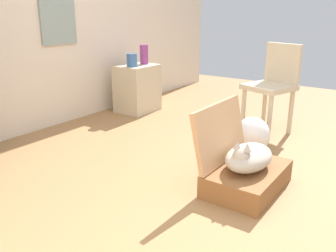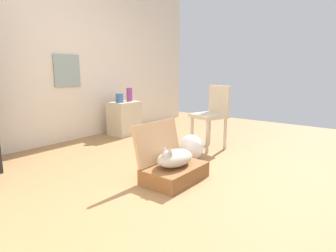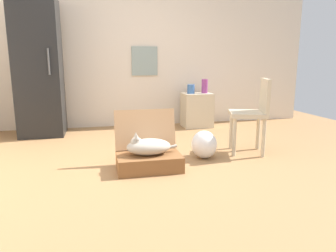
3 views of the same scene
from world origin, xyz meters
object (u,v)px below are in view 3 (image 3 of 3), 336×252
Objects in this scene: vase_tall at (191,89)px; plastic_bag_white at (204,144)px; side_table at (197,110)px; cat at (148,146)px; refrigerator at (39,69)px; suitcase_base at (149,162)px; chair at (253,112)px; vase_short at (205,86)px.

plastic_bag_white is at bearing -101.57° from vase_tall.
side_table reaches higher than plastic_bag_white.
cat is 0.27× the size of refrigerator.
plastic_bag_white is (0.68, 0.25, -0.09)m from cat.
vase_tall is (1.00, 1.89, 0.55)m from suitcase_base.
suitcase_base is at bearing -120.29° from side_table.
refrigerator is 2.21× the size of chair.
cat is 2.23m from side_table.
refrigerator is 2.54m from vase_short.
plastic_bag_white is 2.66m from refrigerator.
cat is at bearing 177.73° from suitcase_base.
vase_tall is 0.24m from vase_short.
suitcase_base is 0.72× the size of chair.
cat is 2.37m from refrigerator.
plastic_bag_white is (0.67, 0.25, 0.08)m from suitcase_base.
cat reaches higher than plastic_bag_white.
suitcase_base is 2.77× the size of vase_short.
side_table reaches higher than cat.
chair reaches higher than vase_short.
plastic_bag_white is 1.35× the size of vase_short.
vase_short reaches higher than cat.
refrigerator is (-1.28, 1.87, 0.89)m from suitcase_base.
chair is at bearing -79.98° from vase_tall.
refrigerator is 2.50m from side_table.
cat is 1.35m from chair.
vase_short reaches higher than plastic_bag_white.
side_table is 0.64× the size of chair.
plastic_bag_white reaches higher than suitcase_base.
refrigerator reaches higher than chair.
vase_short reaches higher than suitcase_base.
refrigerator is at bearing 124.15° from cat.
chair is (1.28, 0.31, 0.41)m from suitcase_base.
chair is (0.28, -1.58, -0.14)m from vase_tall.
side_table is at bearing 59.71° from suitcase_base.
chair reaches higher than side_table.
refrigerator is 8.46× the size of vase_short.
cat is 2.32m from vase_short.
side_table is 2.44× the size of vase_short.
chair is at bearing -88.49° from vase_short.
cat is at bearing -160.02° from plastic_bag_white.
refrigerator reaches higher than plastic_bag_white.
side_table is 3.77× the size of vase_tall.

